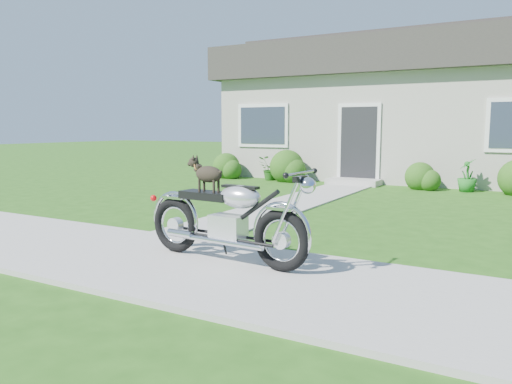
% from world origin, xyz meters
% --- Properties ---
extents(ground, '(80.00, 80.00, 0.00)m').
position_xyz_m(ground, '(0.00, 0.00, 0.00)').
color(ground, '#235114').
rests_on(ground, ground).
extents(sidewalk, '(24.00, 2.20, 0.04)m').
position_xyz_m(sidewalk, '(0.00, 0.00, 0.02)').
color(sidewalk, '#9E9B93').
rests_on(sidewalk, ground).
extents(walkway, '(1.20, 8.00, 0.03)m').
position_xyz_m(walkway, '(-1.50, 5.00, 0.01)').
color(walkway, '#9E9B93').
rests_on(walkway, ground).
extents(house, '(12.60, 7.03, 4.50)m').
position_xyz_m(house, '(-0.00, 11.99, 2.16)').
color(house, '#B3ADA1').
rests_on(house, ground).
extents(shrub_row, '(10.95, 1.14, 1.14)m').
position_xyz_m(shrub_row, '(0.49, 8.50, 0.42)').
color(shrub_row, '#285215').
rests_on(shrub_row, ground).
extents(potted_plant_left, '(0.81, 0.82, 0.69)m').
position_xyz_m(potted_plant_left, '(-4.05, 8.55, 0.34)').
color(potted_plant_left, '#1F5215').
rests_on(potted_plant_left, ground).
extents(potted_plant_right, '(0.53, 0.53, 0.80)m').
position_xyz_m(potted_plant_right, '(1.36, 8.55, 0.40)').
color(potted_plant_right, '#1F7020').
rests_on(potted_plant_right, ground).
extents(motorcycle_with_dog, '(2.22, 0.60, 1.17)m').
position_xyz_m(motorcycle_with_dog, '(-0.20, 0.27, 0.55)').
color(motorcycle_with_dog, black).
rests_on(motorcycle_with_dog, sidewalk).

